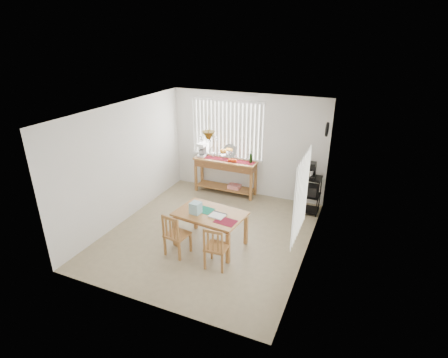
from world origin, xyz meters
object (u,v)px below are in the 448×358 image
at_px(dining_table, 210,217).
at_px(chair_left, 176,235).
at_px(chair_right, 216,248).
at_px(cart_items, 311,170).
at_px(sideboard, 226,168).
at_px(wire_cart, 309,191).

bearing_deg(dining_table, chair_left, -128.03).
relative_size(dining_table, chair_right, 1.67).
xyz_separation_m(cart_items, chair_right, (-1.10, -2.78, -0.64)).
bearing_deg(chair_right, sideboard, 109.91).
bearing_deg(wire_cart, chair_left, -125.77).
distance_m(sideboard, cart_items, 2.21).
bearing_deg(dining_table, cart_items, 54.97).
height_order(chair_left, chair_right, chair_left).
height_order(sideboard, cart_items, cart_items).
distance_m(dining_table, chair_right, 0.78).
distance_m(sideboard, chair_left, 2.94).
bearing_deg(chair_right, chair_left, 175.92).
bearing_deg(chair_left, dining_table, 51.97).
bearing_deg(wire_cart, cart_items, 90.00).
bearing_deg(sideboard, chair_left, -85.54).
distance_m(sideboard, wire_cart, 2.19).
distance_m(cart_items, chair_right, 3.05).
height_order(wire_cart, chair_left, wire_cart).
xyz_separation_m(sideboard, dining_table, (0.67, -2.35, -0.07)).
bearing_deg(dining_table, sideboard, 105.93).
bearing_deg(cart_items, wire_cart, -90.00).
height_order(wire_cart, dining_table, wire_cart).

